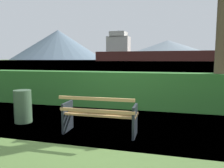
% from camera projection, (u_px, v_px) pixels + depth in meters
% --- Properties ---
extents(ground_plane, '(1400.00, 1400.00, 0.00)m').
position_uv_depth(ground_plane, '(100.00, 133.00, 4.80)').
color(ground_plane, '#4C6B33').
extents(water_surface, '(620.00, 620.00, 0.00)m').
position_uv_depth(water_surface, '(167.00, 60.00, 302.15)').
color(water_surface, '#6B8EA3').
rests_on(water_surface, ground_plane).
extents(park_bench, '(1.64, 0.59, 0.87)m').
position_uv_depth(park_bench, '(99.00, 115.00, 4.69)').
color(park_bench, tan).
rests_on(park_bench, ground_plane).
extents(hedge_row, '(13.57, 0.73, 1.21)m').
position_uv_depth(hedge_row, '(124.00, 90.00, 7.35)').
color(hedge_row, '#2D6B28').
rests_on(hedge_row, ground_plane).
extents(trash_bin, '(0.44, 0.44, 0.85)m').
position_uv_depth(trash_bin, '(23.00, 106.00, 5.58)').
color(trash_bin, '#385138').
rests_on(trash_bin, ground_plane).
extents(cargo_ship_large, '(109.76, 19.52, 26.07)m').
position_uv_depth(cargo_ship_large, '(148.00, 53.00, 187.26)').
color(cargo_ship_large, '#471E19').
rests_on(cargo_ship_large, water_surface).
extents(distant_hills, '(898.38, 362.69, 82.01)m').
position_uv_depth(distant_hills, '(195.00, 45.00, 535.84)').
color(distant_hills, slate).
rests_on(distant_hills, ground_plane).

